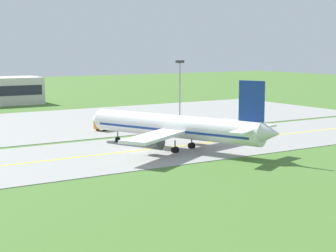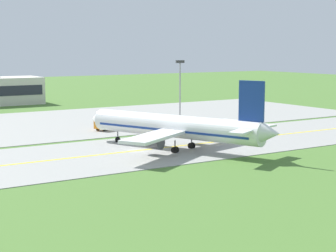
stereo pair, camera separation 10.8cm
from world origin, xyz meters
name	(u,v)px [view 1 (the left image)]	position (x,y,z in m)	size (l,w,h in m)	color
ground_plane	(138,151)	(0.00, 0.00, 0.00)	(500.00, 500.00, 0.00)	#47702D
taxiway_strip	(138,151)	(0.00, 0.00, 0.05)	(240.00, 28.00, 0.10)	gray
apron_pad	(90,121)	(10.00, 42.00, 0.05)	(140.00, 52.00, 0.10)	gray
taxiway_centreline	(138,151)	(0.00, 0.00, 0.11)	(220.00, 0.60, 0.01)	yellow
airplane_lead	(176,127)	(6.32, -2.71, 4.13)	(31.27, 37.90, 12.70)	white
service_truck_baggage	(107,123)	(6.48, 25.31, 1.53)	(6.34, 4.01, 2.60)	orange
apron_light_mast	(180,81)	(32.64, 35.90, 9.33)	(2.40, 0.50, 14.70)	gray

